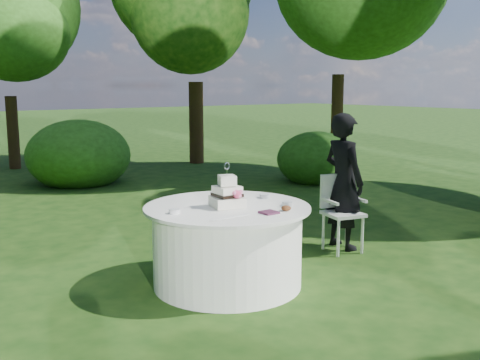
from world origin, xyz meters
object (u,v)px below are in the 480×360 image
guest (343,181)px  chair (340,206)px  napkins (269,212)px  table (227,245)px  cake (227,195)px

guest → chair: bearing=120.7°
napkins → guest: bearing=22.1°
table → cake: cake is taller
guest → cake: bearing=102.5°
guest → cake: size_ratio=3.80×
table → cake: (-0.03, -0.04, 0.50)m
cake → chair: 1.78m
table → chair: (1.71, 0.16, 0.13)m
napkins → cake: bearing=107.3°
guest → table: bearing=101.3°
napkins → table: size_ratio=0.09×
table → cake: bearing=-122.7°
guest → table: 1.86m
guest → cake: 1.85m
table → guest: bearing=6.7°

